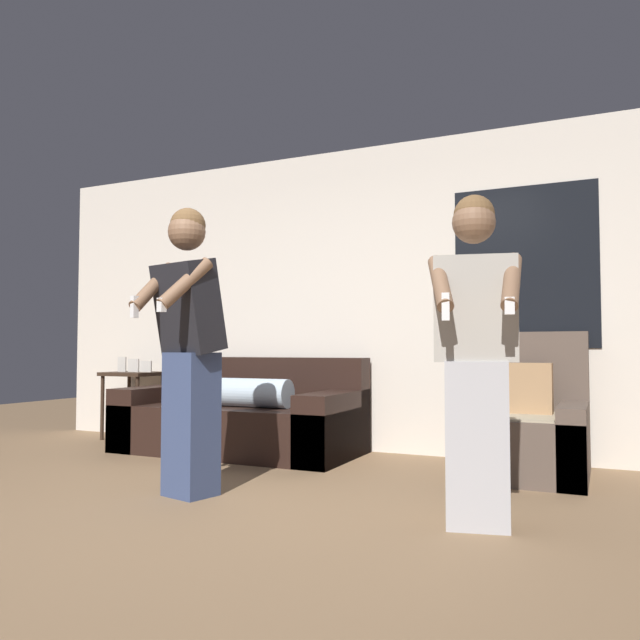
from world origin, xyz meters
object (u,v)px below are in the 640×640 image
couch (241,418)px  person_left (189,344)px  side_table (133,382)px  person_right (475,356)px  armchair (527,429)px

couch → person_left: person_left is taller
couch → person_left: 1.76m
couch → side_table: couch is taller
person_left → person_right: (1.73, 0.06, -0.06)m
person_left → person_right: person_left is taller
person_left → person_right: size_ratio=1.05×
armchair → side_table: 3.80m
side_table → armchair: bearing=-3.3°
couch → person_right: 2.79m
side_table → couch: bearing=-9.3°
side_table → person_left: (1.98, -1.77, 0.36)m
couch → armchair: bearing=0.2°
couch → person_right: size_ratio=1.23×
side_table → person_right: size_ratio=0.48×
couch → person_right: person_right is taller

